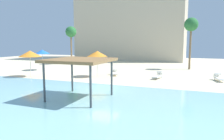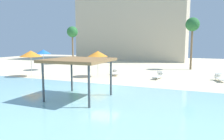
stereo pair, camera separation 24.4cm
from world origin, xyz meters
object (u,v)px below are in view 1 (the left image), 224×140
lounge_chair_0 (219,78)px  beach_umbrella_orange_1 (30,54)px  palm_tree_2 (71,33)px  beach_umbrella_orange_3 (97,54)px  shade_pavilion (80,62)px  lounge_chair_1 (115,72)px  lounge_chair_2 (158,75)px  beach_umbrella_blue_0 (42,52)px  palm_tree_1 (191,26)px

lounge_chair_0 → beach_umbrella_orange_1: bearing=-88.9°
beach_umbrella_orange_1 → palm_tree_2: 14.67m
beach_umbrella_orange_3 → lounge_chair_0: size_ratio=1.45×
shade_pavilion → beach_umbrella_orange_1: bearing=147.6°
beach_umbrella_orange_3 → palm_tree_2: (-10.31, 11.11, 2.92)m
beach_umbrella_orange_1 → lounge_chair_1: beach_umbrella_orange_1 is taller
lounge_chair_0 → lounge_chair_2: same height
beach_umbrella_orange_1 → lounge_chair_0: (19.32, 4.87, -2.25)m
palm_tree_2 → beach_umbrella_orange_1: bearing=-76.1°
shade_pavilion → beach_umbrella_orange_3: (-3.08, 9.16, 0.02)m
shade_pavilion → palm_tree_2: palm_tree_2 is taller
beach_umbrella_orange_1 → beach_umbrella_blue_0: bearing=116.9°
palm_tree_1 → palm_tree_2: bearing=179.2°
lounge_chair_1 → lounge_chair_2: 5.13m
beach_umbrella_blue_0 → lounge_chair_0: bearing=-0.9°
shade_pavilion → beach_umbrella_blue_0: bearing=137.5°
lounge_chair_0 → palm_tree_2: palm_tree_2 is taller
lounge_chair_1 → lounge_chair_2: (5.10, -0.51, 0.00)m
palm_tree_2 → beach_umbrella_blue_0: bearing=-84.7°
lounge_chair_2 → palm_tree_1: bearing=173.0°
palm_tree_1 → palm_tree_2: 19.69m
lounge_chair_0 → palm_tree_2: bearing=-124.8°
beach_umbrella_orange_3 → lounge_chair_2: (6.56, 1.18, -2.24)m
beach_umbrella_blue_0 → palm_tree_2: (-0.81, 8.71, 2.95)m
beach_umbrella_orange_1 → palm_tree_1: 21.51m
beach_umbrella_orange_1 → lounge_chair_2: 14.18m
beach_umbrella_orange_3 → palm_tree_1: palm_tree_1 is taller
lounge_chair_1 → palm_tree_2: size_ratio=0.30×
palm_tree_1 → beach_umbrella_blue_0: bearing=-155.9°
shade_pavilion → palm_tree_2: 24.47m
beach_umbrella_orange_1 → palm_tree_2: palm_tree_2 is taller
lounge_chair_0 → palm_tree_2: size_ratio=0.30×
shade_pavilion → palm_tree_1: 21.26m
lounge_chair_1 → lounge_chair_2: same height
lounge_chair_0 → palm_tree_1: 10.98m
palm_tree_1 → lounge_chair_2: bearing=-106.2°
shade_pavilion → beach_umbrella_blue_0: 17.08m
lounge_chair_1 → palm_tree_1: (7.91, 9.14, 5.77)m
beach_umbrella_blue_0 → beach_umbrella_orange_1: (2.66, -5.24, 0.04)m
beach_umbrella_orange_1 → palm_tree_1: bearing=40.2°
palm_tree_1 → lounge_chair_1: bearing=-130.9°
lounge_chair_2 → palm_tree_1: 11.59m
beach_umbrella_blue_0 → lounge_chair_0: (21.97, -0.36, -2.21)m
shade_pavilion → beach_umbrella_orange_3: beach_umbrella_orange_3 is taller
beach_umbrella_orange_3 → palm_tree_2: bearing=132.9°
shade_pavilion → lounge_chair_2: (3.48, 10.34, -2.22)m
beach_umbrella_orange_1 → palm_tree_2: (-3.46, 13.95, 2.90)m
beach_umbrella_orange_1 → lounge_chair_1: size_ratio=1.48×
beach_umbrella_blue_0 → beach_umbrella_orange_1: beach_umbrella_orange_1 is taller
beach_umbrella_blue_0 → lounge_chair_1: beach_umbrella_blue_0 is taller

